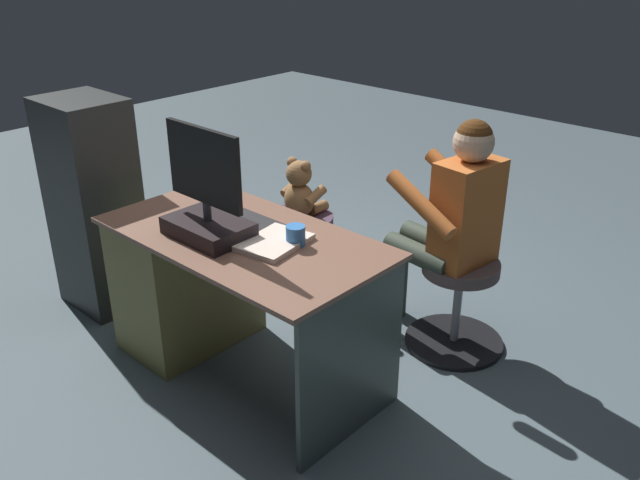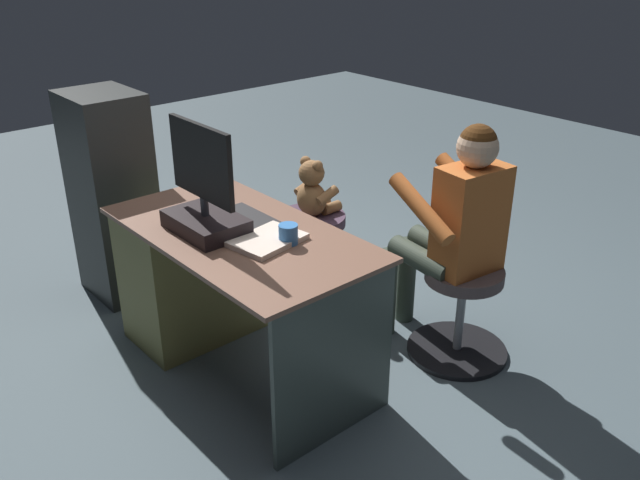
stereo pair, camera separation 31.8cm
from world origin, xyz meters
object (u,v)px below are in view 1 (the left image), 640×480
office_chair_teddy (300,246)px  teddy_bear (301,191)px  visitor_chair (458,300)px  desk (199,278)px  tv_remote (208,213)px  computer_mouse (213,205)px  cup (296,235)px  monitor (207,207)px  keyboard (257,224)px  person (449,215)px

office_chair_teddy → teddy_bear: bearing=-90.0°
visitor_chair → desk: bearing=42.8°
tv_remote → visitor_chair: tv_remote is taller
computer_mouse → teddy_bear: teddy_bear is taller
cup → monitor: bearing=29.9°
keyboard → desk: bearing=18.2°
monitor → person: 1.16m
desk → cup: bearing=-171.8°
cup → person: (-0.27, -0.78, -0.08)m
teddy_bear → visitor_chair: (-0.98, -0.12, -0.36)m
monitor → tv_remote: monitor is taller
keyboard → cup: bearing=175.2°
tv_remote → person: size_ratio=0.13×
tv_remote → office_chair_teddy: 0.85m
computer_mouse → cup: bearing=177.8°
computer_mouse → desk: bearing=81.4°
keyboard → teddy_bear: teddy_bear is taller
office_chair_teddy → tv_remote: bearing=97.4°
computer_mouse → tv_remote: (-0.04, 0.07, -0.01)m
desk → visitor_chair: desk is taller
cup → person: size_ratio=0.07×
cup → keyboard: bearing=-4.8°
keyboard → teddy_bear: (0.36, -0.66, -0.12)m
monitor → person: size_ratio=0.41×
desk → office_chair_teddy: bearing=-87.4°
desk → teddy_bear: 0.80m
monitor → office_chair_teddy: size_ratio=1.03×
visitor_chair → person: size_ratio=0.42×
office_chair_teddy → person: size_ratio=0.40×
cup → teddy_bear: size_ratio=0.26×
keyboard → visitor_chair: bearing=-128.9°
cup → office_chair_teddy: (0.63, -0.67, -0.49)m
keyboard → cup: cup is taller
monitor → office_chair_teddy: 1.08m
cup → tv_remote: cup is taller
cup → teddy_bear: 0.94m
tv_remote → teddy_bear: bearing=-51.5°
visitor_chair → person: (0.09, 0.01, 0.44)m
computer_mouse → tv_remote: size_ratio=0.64×
keyboard → visitor_chair: size_ratio=0.83×
tv_remote → office_chair_teddy: bearing=-51.3°
monitor → visitor_chair: (-0.69, -0.99, -0.61)m
cup → visitor_chair: bearing=-114.1°
computer_mouse → keyboard: bearing=180.0°
keyboard → teddy_bear: bearing=-61.1°
keyboard → tv_remote: bearing=13.9°
desk → keyboard: (-0.33, -0.11, 0.36)m
desk → computer_mouse: size_ratio=13.86×
monitor → teddy_bear: (0.29, -0.87, -0.25)m
cup → visitor_chair: cup is taller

